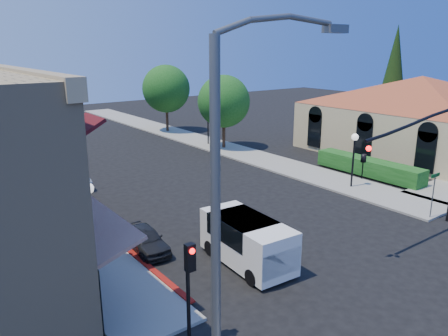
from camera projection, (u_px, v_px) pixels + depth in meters
ground at (383, 280)px, 16.99m from camera, size 120.00×120.00×0.00m
sidewalk_right at (193, 139)px, 42.82m from camera, size 3.50×50.00×0.12m
curb_red_strip at (130, 254)px, 19.14m from camera, size 0.25×10.00×0.06m
mission_building at (419, 107)px, 37.60m from camera, size 30.12×30.12×6.40m
hedge at (368, 176)px, 30.71m from camera, size 1.40×8.00×1.10m
conifer_far at (394, 71)px, 45.38m from camera, size 3.20×3.20×11.00m
street_tree_a at (224, 101)px, 37.89m from camera, size 4.56×4.56×6.48m
street_tree_b at (166, 89)px, 45.48m from camera, size 4.94×4.94×7.02m
signal_mast_arm at (437, 150)px, 20.45m from camera, size 8.01×0.39×6.00m
secondary_signal at (189, 275)px, 12.81m from camera, size 0.28×0.42×3.32m
cobra_streetlight at (230, 228)px, 8.73m from camera, size 3.60×0.25×9.31m
street_name_sign at (434, 188)px, 22.58m from camera, size 0.80×0.06×2.50m
lamppost_left_near at (90, 203)px, 17.48m from camera, size 0.44×0.44×3.57m
lamppost_left_far at (11, 143)px, 28.24m from camera, size 0.44×0.44×3.57m
lamppost_right_near at (354, 147)px, 27.34m from camera, size 0.44×0.44×3.57m
lamppost_right_far at (208, 116)px, 39.65m from camera, size 0.44×0.44×3.57m
white_van at (248, 239)px, 17.98m from camera, size 2.20×4.54×1.96m
parked_car_a at (145, 239)px, 19.32m from camera, size 1.53×3.35×1.11m
parked_car_b at (75, 178)px, 28.21m from camera, size 1.34×3.58×1.17m
parked_car_c at (67, 165)px, 31.65m from camera, size 1.63×3.70×1.06m
parked_car_d at (54, 156)px, 34.04m from camera, size 2.25×4.33×1.16m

